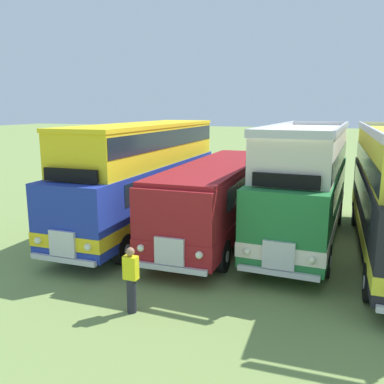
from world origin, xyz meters
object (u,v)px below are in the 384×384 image
bus_first_in_row (145,172)px  bus_second_in_row (220,193)px  marshal_person (131,279)px  bus_third_in_row (305,182)px

bus_first_in_row → bus_second_in_row: (3.25, 0.13, -0.72)m
marshal_person → bus_third_in_row: bearing=65.4°
bus_third_in_row → marshal_person: (-3.42, -7.48, -1.47)m
bus_third_in_row → marshal_person: bearing=-114.6°
bus_second_in_row → bus_third_in_row: (3.26, 0.46, 0.60)m
bus_second_in_row → bus_third_in_row: size_ratio=1.07×
bus_third_in_row → bus_second_in_row: bearing=-171.9°
bus_second_in_row → bus_third_in_row: bus_third_in_row is taller
bus_first_in_row → marshal_person: bus_first_in_row is taller
marshal_person → bus_first_in_row: bearing=114.2°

